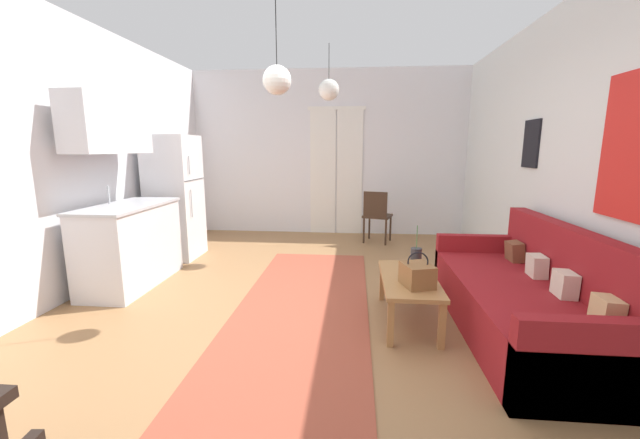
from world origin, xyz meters
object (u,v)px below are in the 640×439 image
(refrigerator, at_px, (175,197))
(accent_chair, at_px, (377,214))
(pendant_lamp_near, at_px, (277,80))
(coffee_table, at_px, (409,283))
(pendant_lamp_far, at_px, (329,90))
(couch, at_px, (529,301))
(bamboo_vase, at_px, (416,257))
(handbag, at_px, (417,275))

(refrigerator, relative_size, accent_chair, 2.00)
(pendant_lamp_near, bearing_deg, refrigerator, 136.96)
(coffee_table, xyz_separation_m, pendant_lamp_far, (-0.85, 2.00, 1.92))
(couch, distance_m, bamboo_vase, 0.99)
(accent_chair, bearing_deg, coffee_table, 109.82)
(couch, relative_size, handbag, 6.84)
(bamboo_vase, bearing_deg, refrigerator, 154.38)
(bamboo_vase, xyz_separation_m, handbag, (-0.07, -0.52, 0.00))
(refrigerator, distance_m, pendant_lamp_far, 2.57)
(coffee_table, height_order, accent_chair, accent_chair)
(bamboo_vase, height_order, accent_chair, accent_chair)
(bamboo_vase, relative_size, pendant_lamp_far, 0.56)
(pendant_lamp_far, bearing_deg, accent_chair, 49.51)
(couch, distance_m, pendant_lamp_far, 3.44)
(accent_chair, distance_m, pendant_lamp_far, 2.11)
(coffee_table, bearing_deg, handbag, -80.53)
(couch, height_order, handbag, couch)
(handbag, bearing_deg, pendant_lamp_far, 111.89)
(handbag, height_order, pendant_lamp_far, pendant_lamp_far)
(bamboo_vase, bearing_deg, pendant_lamp_far, 119.46)
(bamboo_vase, relative_size, refrigerator, 0.24)
(coffee_table, relative_size, pendant_lamp_near, 1.13)
(handbag, bearing_deg, bamboo_vase, 82.47)
(accent_chair, bearing_deg, refrigerator, 37.64)
(bamboo_vase, xyz_separation_m, pendant_lamp_far, (-0.96, 1.69, 1.78))
(handbag, height_order, refrigerator, refrigerator)
(handbag, relative_size, pendant_lamp_near, 0.35)
(refrigerator, height_order, pendant_lamp_near, pendant_lamp_near)
(bamboo_vase, xyz_separation_m, refrigerator, (-3.08, 1.48, 0.35))
(coffee_table, height_order, pendant_lamp_near, pendant_lamp_near)
(accent_chair, bearing_deg, pendant_lamp_near, 86.77)
(accent_chair, bearing_deg, couch, 127.24)
(handbag, xyz_separation_m, accent_chair, (-0.16, 3.05, -0.02))
(coffee_table, relative_size, refrigerator, 0.60)
(couch, xyz_separation_m, pendant_lamp_far, (-1.81, 2.14, 2.00))
(refrigerator, bearing_deg, pendant_lamp_near, -43.04)
(handbag, bearing_deg, coffee_table, 99.47)
(couch, xyz_separation_m, coffee_table, (-0.96, 0.14, 0.08))
(coffee_table, xyz_separation_m, handbag, (0.03, -0.21, 0.15))
(bamboo_vase, bearing_deg, handbag, -97.53)
(bamboo_vase, bearing_deg, couch, -27.72)
(pendant_lamp_far, bearing_deg, coffee_table, -66.91)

